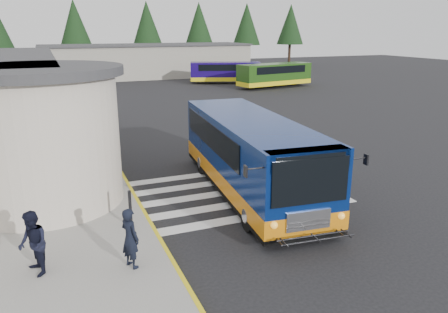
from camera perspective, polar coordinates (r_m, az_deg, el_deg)
name	(u,v)px	position (r m, az deg, el deg)	size (l,w,h in m)	color
ground	(233,184)	(17.97, 1.16, -3.63)	(140.00, 140.00, 0.00)	black
curb_strip	(117,166)	(20.58, -13.78, -1.25)	(0.12, 34.00, 0.16)	yellow
crosswalk	(229,192)	(17.09, 0.69, -4.68)	(8.00, 5.35, 0.01)	silver
depot_building	(147,61)	(59.01, -10.01, 12.23)	(26.40, 8.40, 4.20)	gray
tree_line	(135,24)	(66.77, -11.53, 16.62)	(58.40, 4.40, 10.00)	black
transit_bus	(250,158)	(16.68, 3.46, -0.20)	(4.09, 10.56, 2.92)	#071B55
pedestrian_a	(130,238)	(11.68, -12.17, -10.36)	(0.60, 0.39, 1.63)	black
pedestrian_b	(33,244)	(12.07, -23.68, -10.40)	(0.82, 0.64, 1.69)	black
bollard	(130,209)	(13.96, -12.14, -6.73)	(0.10, 0.10, 1.22)	black
far_bus_a	(225,71)	(51.55, 0.18, 11.05)	(8.33, 4.75, 2.07)	#170651
far_bus_b	(275,74)	(48.07, 6.62, 10.64)	(8.75, 3.87, 2.18)	#1F4412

